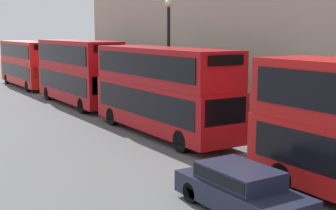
{
  "coord_description": "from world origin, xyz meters",
  "views": [
    {
      "loc": [
        -10.48,
        0.27,
        5.22
      ],
      "look_at": [
        0.48,
        17.83,
        1.94
      ],
      "focal_mm": 50.0,
      "sensor_mm": 36.0,
      "label": 1
    }
  ],
  "objects": [
    {
      "name": "pedestrian",
      "position": [
        3.91,
        41.83,
        0.74
      ],
      "size": [
        0.36,
        0.36,
        1.61
      ],
      "color": "brown",
      "rests_on": "ground"
    },
    {
      "name": "bus_third_in_queue",
      "position": [
        1.6,
        31.68,
        2.51
      ],
      "size": [
        2.59,
        10.23,
        4.56
      ],
      "color": "#A80F14",
      "rests_on": "ground"
    },
    {
      "name": "car_hatchback",
      "position": [
        -1.8,
        10.2,
        0.71
      ],
      "size": [
        1.79,
        4.38,
        1.33
      ],
      "color": "#1E2338",
      "rests_on": "ground"
    },
    {
      "name": "bus_trailing",
      "position": [
        1.6,
        44.43,
        2.36
      ],
      "size": [
        2.59,
        10.77,
        4.27
      ],
      "color": "red",
      "rests_on": "ground"
    },
    {
      "name": "bus_second_in_queue",
      "position": [
        1.6,
        20.19,
        2.43
      ],
      "size": [
        2.59,
        10.19,
        4.41
      ],
      "color": "#A80F14",
      "rests_on": "ground"
    },
    {
      "name": "street_lamp",
      "position": [
        3.4,
        22.44,
        4.26
      ],
      "size": [
        0.44,
        0.44,
        6.96
      ],
      "color": "black",
      "rests_on": "ground"
    }
  ]
}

